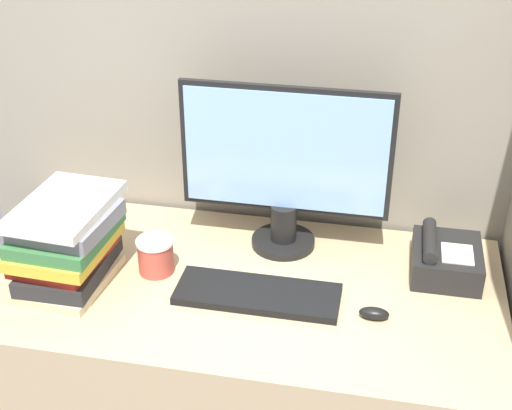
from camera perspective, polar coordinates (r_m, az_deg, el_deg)
cubicle_panel_rear at (r=2.13m, az=0.71°, el=1.70°), size 1.77×0.04×1.68m
desk at (r=2.10m, az=-1.40°, el=-14.53°), size 1.37×0.69×0.75m
monitor at (r=1.90m, az=2.33°, el=2.95°), size 0.57×0.18×0.47m
keyboard at (r=1.80m, az=0.14°, el=-7.14°), size 0.41×0.15×0.02m
mouse at (r=1.76m, az=9.43°, el=-8.55°), size 0.07×0.04×0.03m
coffee_cup at (r=1.90m, az=-8.02°, el=-4.03°), size 0.10×0.10×0.10m
book_stack at (r=1.87m, az=-15.02°, el=-2.91°), size 0.26×0.31×0.23m
desk_telephone at (r=1.94m, az=14.89°, el=-4.18°), size 0.18×0.21×0.11m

